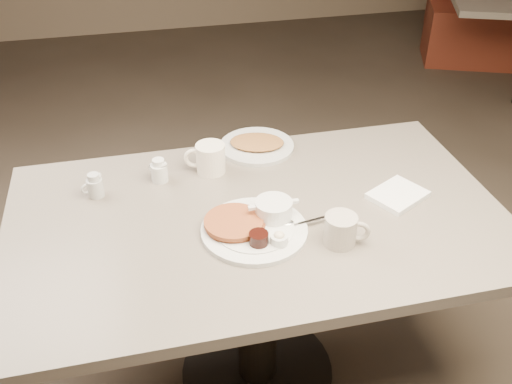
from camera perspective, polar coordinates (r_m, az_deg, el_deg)
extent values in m
cube|color=#4C3F33|center=(2.27, 0.12, -17.81)|extent=(7.00, 8.00, 0.02)
cube|color=slate|center=(1.74, 0.15, -2.80)|extent=(1.50, 0.90, 0.04)
cylinder|color=black|center=(1.98, 0.13, -11.00)|extent=(0.14, 0.14, 0.69)
cylinder|color=black|center=(2.25, 0.12, -17.42)|extent=(0.56, 0.56, 0.03)
cylinder|color=silver|center=(1.66, -0.18, -3.84)|extent=(0.32, 0.32, 0.01)
cylinder|color=silver|center=(1.65, -0.18, -3.58)|extent=(0.24, 0.24, 0.00)
cylinder|color=brown|center=(1.66, -2.09, -3.16)|extent=(0.18, 0.18, 0.01)
cylinder|color=brown|center=(1.65, -2.24, -2.98)|extent=(0.18, 0.18, 0.01)
cylinder|color=silver|center=(1.68, 1.76, -1.74)|extent=(0.11, 0.11, 0.05)
cube|color=silver|center=(1.66, -0.37, -1.58)|extent=(0.02, 0.01, 0.01)
cube|color=silver|center=(1.69, 3.87, -0.93)|extent=(0.02, 0.01, 0.01)
ellipsoid|color=white|center=(1.68, 1.28, -1.35)|extent=(0.05, 0.05, 0.03)
ellipsoid|color=white|center=(1.67, 2.34, -1.44)|extent=(0.05, 0.05, 0.02)
cylinder|color=black|center=(1.59, 0.27, -4.68)|extent=(0.06, 0.06, 0.04)
cylinder|color=silver|center=(1.59, 2.31, -4.75)|extent=(0.05, 0.05, 0.03)
ellipsoid|color=beige|center=(1.58, 2.32, -4.36)|extent=(0.03, 0.03, 0.02)
cube|color=silver|center=(1.68, 5.23, -2.94)|extent=(0.12, 0.03, 0.00)
ellipsoid|color=silver|center=(1.67, 3.16, -3.06)|extent=(0.04, 0.03, 0.01)
cylinder|color=#B2A79A|center=(1.62, 8.40, -3.76)|extent=(0.12, 0.12, 0.09)
cylinder|color=black|center=(1.59, 8.52, -2.63)|extent=(0.09, 0.09, 0.01)
torus|color=#B2A79A|center=(1.62, 10.21, -3.88)|extent=(0.07, 0.04, 0.07)
cube|color=white|center=(1.85, 13.96, -0.30)|extent=(0.21, 0.20, 0.02)
cylinder|color=white|center=(1.91, -4.54, 3.37)|extent=(0.12, 0.12, 0.10)
torus|color=white|center=(1.92, -6.17, 3.37)|extent=(0.07, 0.03, 0.07)
cylinder|color=#B9BAB6|center=(1.86, -15.73, 0.41)|extent=(0.05, 0.05, 0.06)
cylinder|color=#B9BAB6|center=(1.84, -15.92, 1.44)|extent=(0.04, 0.04, 0.02)
cone|color=#B9BAB6|center=(1.85, -15.31, 1.51)|extent=(0.02, 0.02, 0.02)
torus|color=#B9BAB6|center=(1.86, -16.55, 0.30)|extent=(0.04, 0.02, 0.04)
cylinder|color=silver|center=(1.89, -9.61, 1.91)|extent=(0.07, 0.07, 0.06)
cylinder|color=silver|center=(1.87, -9.72, 2.94)|extent=(0.05, 0.05, 0.02)
cone|color=silver|center=(1.86, -9.25, 2.62)|extent=(0.03, 0.03, 0.02)
torus|color=silver|center=(1.91, -10.23, 2.32)|extent=(0.03, 0.04, 0.04)
cylinder|color=#B8B7B4|center=(2.06, 0.09, 4.59)|extent=(0.33, 0.33, 0.01)
ellipsoid|color=#936130|center=(2.05, 0.09, 5.01)|extent=(0.23, 0.19, 0.02)
cube|color=maroon|center=(5.15, 23.65, 14.12)|extent=(1.32, 0.89, 0.45)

